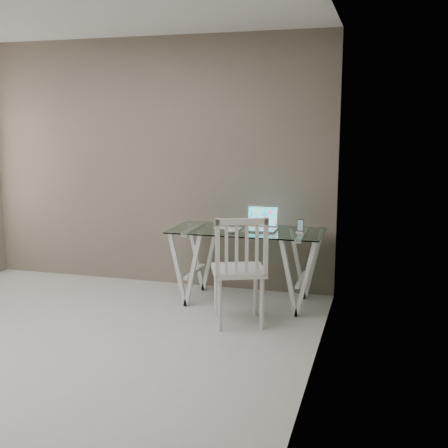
% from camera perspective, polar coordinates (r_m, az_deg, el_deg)
% --- Properties ---
extents(room, '(4.50, 4.52, 2.71)m').
position_cam_1_polar(room, '(4.33, -19.77, 8.70)').
color(room, '#B5B3AE').
rests_on(room, ground).
extents(desk, '(1.50, 0.70, 0.75)m').
position_cam_1_polar(desk, '(5.63, 2.32, -4.24)').
color(desk, silver).
rests_on(desk, ground).
extents(chair, '(0.59, 0.59, 1.00)m').
position_cam_1_polar(chair, '(4.93, 1.60, -4.29)').
color(chair, silver).
rests_on(chair, ground).
extents(laptop, '(0.33, 0.27, 0.23)m').
position_cam_1_polar(laptop, '(5.57, 3.78, 0.01)').
color(laptop, silver).
rests_on(laptop, desk).
extents(keyboard, '(0.29, 0.12, 0.01)m').
position_cam_1_polar(keyboard, '(5.61, 0.37, -0.43)').
color(keyboard, silver).
rests_on(keyboard, desk).
extents(mouse, '(0.12, 0.07, 0.04)m').
position_cam_1_polar(mouse, '(5.40, 0.66, -0.68)').
color(mouse, white).
rests_on(mouse, desk).
extents(phone_dock, '(0.07, 0.07, 0.13)m').
position_cam_1_polar(phone_dock, '(5.43, 7.74, -0.52)').
color(phone_dock, white).
rests_on(phone_dock, desk).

